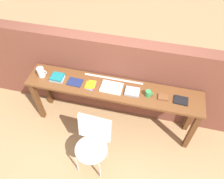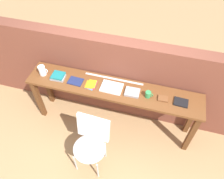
% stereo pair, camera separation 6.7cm
% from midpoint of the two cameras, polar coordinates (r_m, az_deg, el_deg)
% --- Properties ---
extents(ground_plane, '(40.00, 40.00, 0.00)m').
position_cam_midpoint_polar(ground_plane, '(3.60, -0.54, -12.36)').
color(ground_plane, tan).
extents(brick_wall_back, '(6.00, 0.20, 1.44)m').
position_cam_midpoint_polar(brick_wall_back, '(3.38, 2.33, 2.81)').
color(brick_wall_back, brown).
rests_on(brick_wall_back, ground).
extents(sideboard, '(2.50, 0.44, 0.88)m').
position_cam_midpoint_polar(sideboard, '(3.15, 0.86, -1.24)').
color(sideboard, brown).
rests_on(sideboard, ground).
extents(chair_white_moulded, '(0.46, 0.47, 0.89)m').
position_cam_midpoint_polar(chair_white_moulded, '(2.98, -4.89, -13.41)').
color(chair_white_moulded, white).
rests_on(chair_white_moulded, ground).
extents(pitcher_white, '(0.14, 0.10, 0.18)m').
position_cam_midpoint_polar(pitcher_white, '(3.32, -17.21, 4.79)').
color(pitcher_white, white).
rests_on(pitcher_white, sideboard).
extents(book_stack_leftmost, '(0.20, 0.17, 0.06)m').
position_cam_midpoint_polar(book_stack_leftmost, '(3.24, -13.34, 3.34)').
color(book_stack_leftmost, '#9E9EA3').
rests_on(book_stack_leftmost, sideboard).
extents(magazine_cycling, '(0.21, 0.16, 0.01)m').
position_cam_midpoint_polar(magazine_cycling, '(3.15, -8.91, 2.14)').
color(magazine_cycling, navy).
rests_on(magazine_cycling, sideboard).
extents(pamphlet_pile_colourful, '(0.15, 0.19, 0.01)m').
position_cam_midpoint_polar(pamphlet_pile_colourful, '(3.08, -4.85, 1.30)').
color(pamphlet_pile_colourful, '#3399D8').
rests_on(pamphlet_pile_colourful, sideboard).
extents(book_open_centre, '(0.30, 0.22, 0.02)m').
position_cam_midpoint_polar(book_open_centre, '(3.03, 0.54, 0.54)').
color(book_open_centre, white).
rests_on(book_open_centre, sideboard).
extents(book_grey_hardcover, '(0.20, 0.16, 0.03)m').
position_cam_midpoint_polar(book_grey_hardcover, '(2.98, 5.95, -0.72)').
color(book_grey_hardcover, '#9E9EA3').
rests_on(book_grey_hardcover, sideboard).
extents(mug, '(0.11, 0.08, 0.09)m').
position_cam_midpoint_polar(mug, '(2.95, 10.07, -1.27)').
color(mug, '#338C4C').
rests_on(mug, sideboard).
extents(leather_journal_brown, '(0.13, 0.11, 0.02)m').
position_cam_midpoint_polar(leather_journal_brown, '(2.99, 13.80, -2.32)').
color(leather_journal_brown, brown).
rests_on(leather_journal_brown, sideboard).
extents(book_repair_rightmost, '(0.19, 0.15, 0.02)m').
position_cam_midpoint_polar(book_repair_rightmost, '(3.02, 18.17, -3.20)').
color(book_repair_rightmost, black).
rests_on(book_repair_rightmost, sideboard).
extents(ruler_metal_back_edge, '(0.86, 0.03, 0.00)m').
position_cam_midpoint_polar(ruler_metal_back_edge, '(3.16, 1.10, 2.81)').
color(ruler_metal_back_edge, silver).
rests_on(ruler_metal_back_edge, sideboard).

